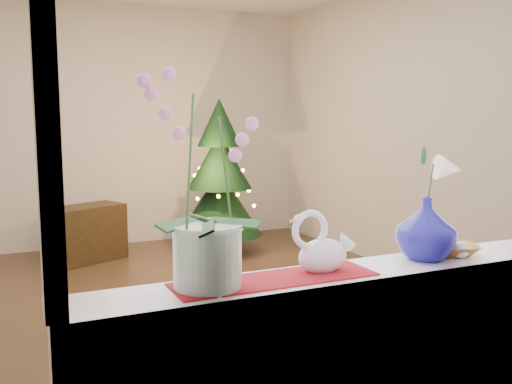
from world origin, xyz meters
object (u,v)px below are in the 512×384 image
Objects in this scene: xmas_tree at (220,176)px; amber_dish at (454,250)px; paperweight at (461,250)px; side_table at (85,234)px; orchid_pot at (206,181)px; swan at (323,243)px; blue_vase at (426,224)px.

amber_dish is at bearing -98.03° from xmas_tree.
side_table is (-0.81, 4.23, -0.67)m from paperweight.
side_table is at bearing 87.22° from orchid_pot.
xmas_tree reaches higher than amber_dish.
orchid_pot is 1.07m from amber_dish.
paperweight is (1.01, -0.04, -0.31)m from orchid_pot.
paperweight is 0.04× the size of xmas_tree.
orchid_pot is at bearing 177.70° from paperweight.
xmas_tree is (0.56, 4.00, -0.12)m from amber_dish.
side_table is (-0.22, 4.18, -0.74)m from swan.
xmas_tree reaches higher than swan.
blue_vase reaches higher than side_table.
blue_vase reaches higher than amber_dish.
amber_dish is 0.09× the size of xmas_tree.
blue_vase is at bearing 160.92° from paperweight.
blue_vase is at bearing -19.89° from swan.
swan is at bearing 174.89° from paperweight.
blue_vase is 0.17× the size of xmas_tree.
swan is at bearing 179.21° from blue_vase.
swan is at bearing 179.61° from amber_dish.
blue_vase is at bearing -100.03° from xmas_tree.
swan is 0.91× the size of blue_vase.
paperweight is 0.09× the size of side_table.
blue_vase is 0.36× the size of side_table.
xmas_tree is (1.59, 4.00, -0.44)m from orchid_pot.
orchid_pot is 10.36× the size of paperweight.
swan is 0.60m from amber_dish.
side_table is at bearing 99.16° from blue_vase.
xmas_tree is at bearing 54.73° from swan.
swan is (0.43, 0.01, -0.24)m from orchid_pot.
orchid_pot is 4.31m from side_table.
swan is 0.15× the size of xmas_tree.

